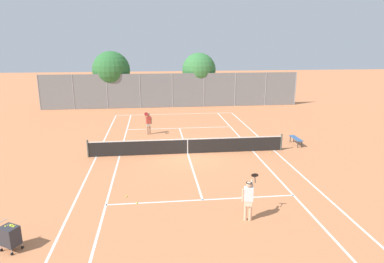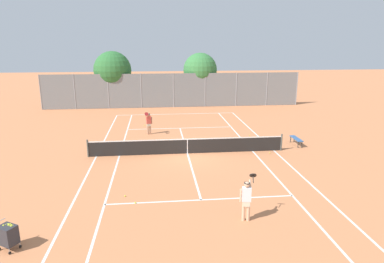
{
  "view_description": "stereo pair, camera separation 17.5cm",
  "coord_description": "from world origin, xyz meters",
  "px_view_note": "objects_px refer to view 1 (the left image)",
  "views": [
    {
      "loc": [
        -2.01,
        -19.9,
        6.7
      ],
      "look_at": [
        0.44,
        1.5,
        1.0
      ],
      "focal_mm": 32.0,
      "sensor_mm": 36.0,
      "label": 1
    },
    {
      "loc": [
        -1.84,
        -19.92,
        6.7
      ],
      "look_at": [
        0.44,
        1.5,
        1.0
      ],
      "focal_mm": 32.0,
      "sensor_mm": 36.0,
      "label": 2
    }
  ],
  "objects_px": {
    "loose_tennis_ball_3": "(144,125)",
    "loose_tennis_ball_5": "(270,153)",
    "courtside_bench": "(296,139)",
    "ball_cart": "(10,236)",
    "loose_tennis_ball_0": "(137,203)",
    "loose_tennis_ball_4": "(249,135)",
    "loose_tennis_ball_1": "(202,149)",
    "player_far_left": "(148,122)",
    "tree_behind_right": "(198,71)",
    "loose_tennis_ball_2": "(126,196)",
    "tennis_net": "(188,146)",
    "player_near_side": "(248,198)",
    "tree_behind_left": "(112,71)"
  },
  "relations": [
    {
      "from": "loose_tennis_ball_3",
      "to": "loose_tennis_ball_5",
      "type": "bearing_deg",
      "value": -45.43
    },
    {
      "from": "courtside_bench",
      "to": "ball_cart",
      "type": "bearing_deg",
      "value": -143.79
    },
    {
      "from": "loose_tennis_ball_0",
      "to": "loose_tennis_ball_3",
      "type": "height_order",
      "value": "same"
    },
    {
      "from": "loose_tennis_ball_4",
      "to": "loose_tennis_ball_1",
      "type": "bearing_deg",
      "value": -144.09
    },
    {
      "from": "loose_tennis_ball_0",
      "to": "courtside_bench",
      "type": "bearing_deg",
      "value": 36.23
    },
    {
      "from": "ball_cart",
      "to": "player_far_left",
      "type": "xyz_separation_m",
      "value": [
        4.39,
        14.13,
        0.39
      ]
    },
    {
      "from": "tree_behind_right",
      "to": "loose_tennis_ball_2",
      "type": "bearing_deg",
      "value": -105.24
    },
    {
      "from": "loose_tennis_ball_0",
      "to": "loose_tennis_ball_1",
      "type": "distance_m",
      "value": 8.13
    },
    {
      "from": "ball_cart",
      "to": "loose_tennis_ball_0",
      "type": "bearing_deg",
      "value": 36.14
    },
    {
      "from": "ball_cart",
      "to": "loose_tennis_ball_2",
      "type": "relative_size",
      "value": 14.58
    },
    {
      "from": "tennis_net",
      "to": "ball_cart",
      "type": "xyz_separation_m",
      "value": [
        -6.81,
        -9.33,
        0.02
      ]
    },
    {
      "from": "loose_tennis_ball_2",
      "to": "tree_behind_right",
      "type": "height_order",
      "value": "tree_behind_right"
    },
    {
      "from": "courtside_bench",
      "to": "tree_behind_right",
      "type": "xyz_separation_m",
      "value": [
        -4.51,
        15.91,
        3.18
      ]
    },
    {
      "from": "tree_behind_right",
      "to": "loose_tennis_ball_5",
      "type": "bearing_deg",
      "value": -82.84
    },
    {
      "from": "loose_tennis_ball_0",
      "to": "loose_tennis_ball_5",
      "type": "xyz_separation_m",
      "value": [
        7.89,
        5.91,
        0.0
      ]
    },
    {
      "from": "loose_tennis_ball_0",
      "to": "loose_tennis_ball_5",
      "type": "distance_m",
      "value": 9.86
    },
    {
      "from": "player_far_left",
      "to": "loose_tennis_ball_2",
      "type": "xyz_separation_m",
      "value": [
        -0.91,
        -10.51,
        -0.89
      ]
    },
    {
      "from": "loose_tennis_ball_3",
      "to": "courtside_bench",
      "type": "xyz_separation_m",
      "value": [
        10.21,
        -6.45,
        0.38
      ]
    },
    {
      "from": "tennis_net",
      "to": "loose_tennis_ball_5",
      "type": "height_order",
      "value": "tennis_net"
    },
    {
      "from": "player_far_left",
      "to": "tree_behind_right",
      "type": "bearing_deg",
      "value": 66.57
    },
    {
      "from": "player_near_side",
      "to": "loose_tennis_ball_4",
      "type": "distance_m",
      "value": 12.43
    },
    {
      "from": "ball_cart",
      "to": "courtside_bench",
      "type": "height_order",
      "value": "ball_cart"
    },
    {
      "from": "ball_cart",
      "to": "loose_tennis_ball_3",
      "type": "bearing_deg",
      "value": 76.73
    },
    {
      "from": "tree_behind_right",
      "to": "tennis_net",
      "type": "bearing_deg",
      "value": -99.56
    },
    {
      "from": "ball_cart",
      "to": "loose_tennis_ball_1",
      "type": "xyz_separation_m",
      "value": [
        7.78,
        10.09,
        -0.5
      ]
    },
    {
      "from": "player_far_left",
      "to": "tree_behind_right",
      "type": "height_order",
      "value": "tree_behind_right"
    },
    {
      "from": "ball_cart",
      "to": "loose_tennis_ball_5",
      "type": "xyz_separation_m",
      "value": [
        11.87,
        8.82,
        -0.5
      ]
    },
    {
      "from": "player_near_side",
      "to": "loose_tennis_ball_1",
      "type": "distance_m",
      "value": 9.13
    },
    {
      "from": "loose_tennis_ball_3",
      "to": "ball_cart",
      "type": "bearing_deg",
      "value": -103.27
    },
    {
      "from": "loose_tennis_ball_2",
      "to": "tree_behind_left",
      "type": "height_order",
      "value": "tree_behind_left"
    },
    {
      "from": "loose_tennis_ball_2",
      "to": "loose_tennis_ball_3",
      "type": "distance_m",
      "value": 13.22
    },
    {
      "from": "player_near_side",
      "to": "loose_tennis_ball_3",
      "type": "relative_size",
      "value": 26.88
    },
    {
      "from": "loose_tennis_ball_2",
      "to": "loose_tennis_ball_0",
      "type": "bearing_deg",
      "value": -55.44
    },
    {
      "from": "loose_tennis_ball_1",
      "to": "tree_behind_right",
      "type": "xyz_separation_m",
      "value": [
        1.89,
        16.2,
        3.56
      ]
    },
    {
      "from": "courtside_bench",
      "to": "loose_tennis_ball_5",
      "type": "bearing_deg",
      "value": -145.92
    },
    {
      "from": "ball_cart",
      "to": "tree_behind_right",
      "type": "height_order",
      "value": "tree_behind_right"
    },
    {
      "from": "tennis_net",
      "to": "loose_tennis_ball_4",
      "type": "xyz_separation_m",
      "value": [
        4.9,
        3.6,
        -0.48
      ]
    },
    {
      "from": "loose_tennis_ball_3",
      "to": "player_near_side",
      "type": "bearing_deg",
      "value": -74.71
    },
    {
      "from": "ball_cart",
      "to": "loose_tennis_ball_4",
      "type": "relative_size",
      "value": 14.58
    },
    {
      "from": "player_near_side",
      "to": "player_far_left",
      "type": "distance_m",
      "value": 13.67
    },
    {
      "from": "tree_behind_left",
      "to": "courtside_bench",
      "type": "bearing_deg",
      "value": -49.58
    },
    {
      "from": "tennis_net",
      "to": "player_near_side",
      "type": "relative_size",
      "value": 6.76
    },
    {
      "from": "loose_tennis_ball_1",
      "to": "courtside_bench",
      "type": "height_order",
      "value": "courtside_bench"
    },
    {
      "from": "loose_tennis_ball_2",
      "to": "courtside_bench",
      "type": "xyz_separation_m",
      "value": [
        10.69,
        6.77,
        0.38
      ]
    },
    {
      "from": "player_near_side",
      "to": "courtside_bench",
      "type": "xyz_separation_m",
      "value": [
        5.89,
        9.36,
        -0.52
      ]
    },
    {
      "from": "player_far_left",
      "to": "loose_tennis_ball_5",
      "type": "height_order",
      "value": "player_far_left"
    },
    {
      "from": "loose_tennis_ball_4",
      "to": "loose_tennis_ball_2",
      "type": "bearing_deg",
      "value": -131.41
    },
    {
      "from": "player_near_side",
      "to": "loose_tennis_ball_3",
      "type": "height_order",
      "value": "player_near_side"
    },
    {
      "from": "loose_tennis_ball_3",
      "to": "loose_tennis_ball_4",
      "type": "relative_size",
      "value": 1.0
    },
    {
      "from": "loose_tennis_ball_4",
      "to": "tree_behind_right",
      "type": "bearing_deg",
      "value": 98.69
    }
  ]
}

